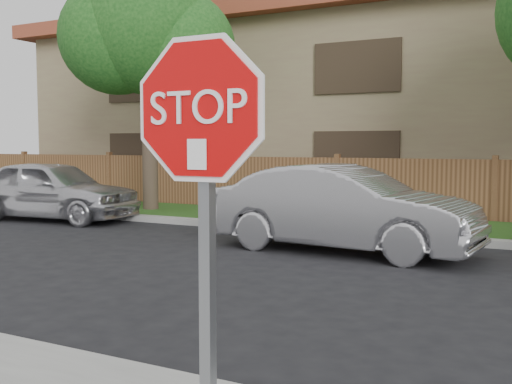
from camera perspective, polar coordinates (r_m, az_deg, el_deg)
The scene contains 7 objects.
far_curb at distance 12.38m, azimuth 20.11°, elevation -4.51°, with size 70.00×0.30×0.15m, color gray.
grass_strip at distance 14.01m, azimuth 21.00°, elevation -3.56°, with size 70.00×3.00×0.12m, color #1E4714.
fence at distance 15.51m, azimuth 21.76°, elevation -0.06°, with size 70.00×0.12×1.60m, color #4D301B.
tree_left at distance 17.47m, azimuth -10.45°, elevation 15.25°, with size 4.80×3.90×7.78m.
stop_sign at distance 2.98m, azimuth -5.17°, elevation 1.68°, with size 1.01×0.13×2.55m.
sedan_far_left at distance 16.34m, azimuth -18.83°, elevation 0.20°, with size 1.86×4.62×1.57m, color silver.
sedan_left at distance 11.03m, azimuth 8.34°, elevation -1.58°, with size 1.69×4.84×1.59m, color #ADACB0.
Camera 1 is at (1.55, -3.99, 1.98)m, focal length 42.00 mm.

